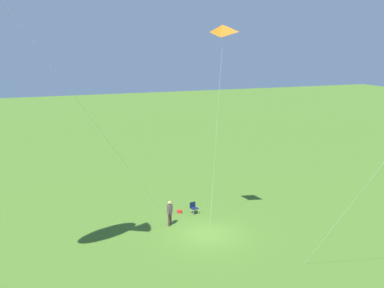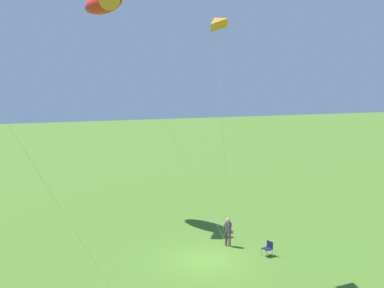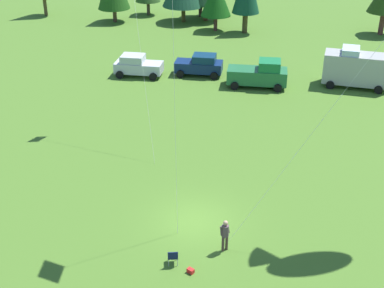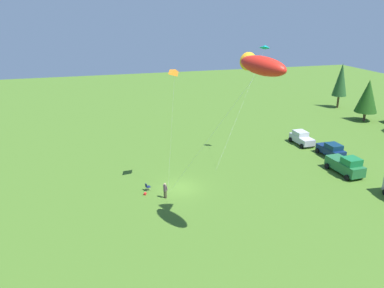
% 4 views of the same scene
% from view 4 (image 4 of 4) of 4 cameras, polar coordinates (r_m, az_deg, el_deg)
% --- Properties ---
extents(ground_plane, '(160.00, 160.00, 0.00)m').
position_cam_4_polar(ground_plane, '(42.09, -1.81, -6.70)').
color(ground_plane, '#456C23').
extents(person_kite_flyer, '(0.51, 0.53, 1.74)m').
position_cam_4_polar(person_kite_flyer, '(39.61, -4.13, -6.90)').
color(person_kite_flyer, '#4A3431').
rests_on(person_kite_flyer, ground).
extents(folding_chair, '(0.59, 0.59, 0.82)m').
position_cam_4_polar(folding_chair, '(41.60, -6.83, -6.44)').
color(folding_chair, '#101B42').
rests_on(folding_chair, ground).
extents(backpack_on_grass, '(0.39, 0.35, 0.22)m').
position_cam_4_polar(backpack_on_grass, '(40.89, -7.17, -7.53)').
color(backpack_on_grass, red).
rests_on(backpack_on_grass, ground).
extents(car_silver_compact, '(4.25, 2.30, 1.89)m').
position_cam_4_polar(car_silver_compact, '(57.39, 16.35, 0.89)').
color(car_silver_compact, '#BABBC1').
rests_on(car_silver_compact, ground).
extents(car_navy_hatch, '(4.26, 2.33, 1.89)m').
position_cam_4_polar(car_navy_hatch, '(53.86, 20.46, -0.82)').
color(car_navy_hatch, '#0F244E').
rests_on(car_navy_hatch, ground).
extents(truck_green_flatbed, '(5.09, 2.61, 2.34)m').
position_cam_4_polar(truck_green_flatbed, '(48.78, 22.39, -3.02)').
color(truck_green_flatbed, '#236637').
rests_on(truck_green_flatbed, ground).
extents(kite_large_fish, '(12.12, 7.11, 15.77)m').
position_cam_4_polar(kite_large_fish, '(28.58, 10.33, 11.76)').
color(kite_large_fish, red).
rests_on(kite_large_fish, ground).
extents(kite_delta_teal, '(4.25, 8.07, 14.70)m').
position_cam_4_polar(kite_delta_teal, '(49.16, 11.05, 14.27)').
color(kite_delta_teal, '#0B9194').
rests_on(kite_delta_teal, ground).
extents(kite_delta_orange, '(1.63, 1.96, 13.23)m').
position_cam_4_polar(kite_delta_orange, '(38.97, -2.50, 10.92)').
color(kite_delta_orange, orange).
rests_on(kite_delta_orange, ground).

